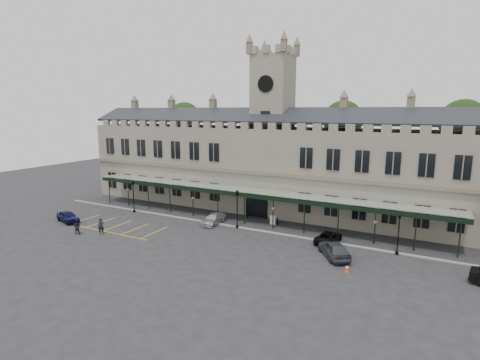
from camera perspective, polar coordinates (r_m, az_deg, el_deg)
The scene contains 22 objects.
ground at distance 42.79m, azimuth -3.80°, elevation -9.25°, with size 140.00×140.00×0.00m, color #252527.
station_building at distance 55.01m, azimuth 4.82°, elevation 2.17°, with size 60.00×10.36×17.30m.
clock_tower at distance 54.51m, azimuth 4.97°, elevation 9.10°, with size 5.60×5.60×24.80m.
canopy at distance 48.30m, azimuth 0.81°, elevation -3.91°, with size 50.00×4.10×4.30m.
kerb at distance 47.28m, azimuth -0.28°, elevation -7.19°, with size 60.00×0.40×0.12m, color gray.
parking_markings at distance 50.20m, azimuth -18.58°, elevation -6.77°, with size 16.00×6.00×0.01m, color gold, non-canonical shape.
tree_behind_left at distance 73.31m, azimuth -8.42°, elevation 9.19°, with size 6.00×6.00×16.00m.
tree_behind_mid at distance 60.68m, azimuth 15.41°, elevation 8.64°, with size 6.00×6.00×16.00m.
tree_behind_right at distance 59.29m, azimuth 30.79°, elevation 7.50°, with size 6.00×6.00×16.00m.
lamp_post_left at distance 55.68m, azimuth -15.95°, elevation -1.90°, with size 0.45×0.45×4.80m.
lamp_post_mid at distance 46.35m, azimuth -0.44°, elevation -3.87°, with size 0.47×0.47×4.93m.
lamp_post_right at distance 41.25m, azimuth 23.03°, elevation -6.98°, with size 0.42×0.42×4.48m.
traffic_cone at distance 36.25m, azimuth 16.00°, elevation -12.84°, with size 0.45×0.45×0.71m.
sign_board at distance 48.48m, azimuth 4.99°, elevation -6.11°, with size 0.71×0.18×1.22m.
bollard_left at distance 51.03m, azimuth 1.12°, elevation -5.38°, with size 0.16×0.16×0.91m, color black.
bollard_right at distance 48.65m, azimuth 5.75°, elevation -6.25°, with size 0.16×0.16×0.89m, color black.
car_left_a at distance 54.39m, azimuth -24.74°, elevation -5.07°, with size 1.71×4.25×1.45m, color #0C0C36.
car_taxi at distance 48.74m, azimuth -4.04°, elevation -5.95°, with size 1.81×4.46×1.29m, color #A5A8AD.
car_van at distance 43.17m, azimuth 13.34°, elevation -8.46°, with size 2.07×4.48×1.25m, color black.
car_right_a at distance 39.14m, azimuth 14.14°, elevation -10.19°, with size 1.98×4.93×1.68m, color #393C40.
person_a at distance 47.56m, azimuth -20.42°, elevation -6.63°, with size 0.70×0.46×1.93m, color black.
person_b at distance 48.71m, azimuth -23.59°, elevation -6.51°, with size 0.90×0.70×1.84m, color black.
Camera 1 is at (21.20, -34.20, 14.55)m, focal length 28.00 mm.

